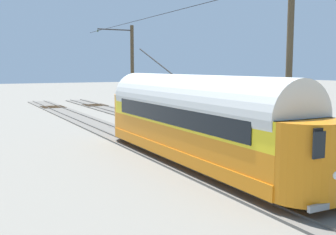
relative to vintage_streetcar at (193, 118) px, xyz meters
name	(u,v)px	position (x,y,z in m)	size (l,w,h in m)	color
ground_plane	(224,156)	(-2.53, -1.02, -2.26)	(220.00, 220.00, 0.00)	gray
track_streetcar_siding	(258,149)	(-5.06, -1.33, -2.20)	(2.80, 80.00, 0.18)	#666059
track_adjacent_siding	(179,158)	(0.00, -1.33, -2.20)	(2.80, 80.00, 0.18)	#666059
vintage_streetcar	(193,118)	(0.00, 0.00, 0.00)	(2.65, 16.62, 5.59)	orange
catenary_pole_foreground	(131,73)	(-2.75, -14.33, 1.91)	(3.05, 0.28, 7.98)	#4C3D28
catenary_pole_mid_near	(287,79)	(-2.75, 3.24, 1.91)	(3.05, 0.28, 7.98)	#4C3D28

